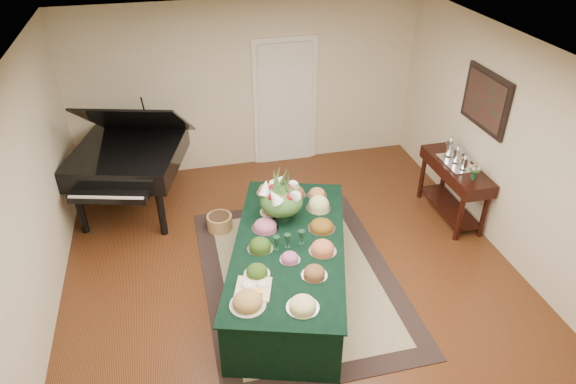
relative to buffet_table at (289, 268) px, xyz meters
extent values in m
plane|color=#32170B|center=(0.12, 0.25, -0.37)|extent=(6.00, 6.00, 0.00)
cube|color=black|center=(0.18, 0.23, -0.36)|extent=(2.30, 3.21, 0.01)
cube|color=#BEB48E|center=(0.18, 0.23, -0.36)|extent=(1.84, 2.76, 0.01)
cube|color=white|center=(0.72, 3.23, 0.68)|extent=(1.05, 0.04, 2.10)
cube|color=silver|center=(0.72, 3.21, 0.63)|extent=(0.90, 0.06, 2.00)
cube|color=black|center=(0.00, 0.00, -0.01)|extent=(1.86, 2.76, 0.71)
cube|color=black|center=(0.00, 0.00, 0.35)|extent=(1.94, 2.84, 0.02)
cylinder|color=silver|center=(-0.45, -0.43, 0.37)|extent=(0.27, 0.27, 0.01)
ellipsoid|color=#2E5115|center=(-0.45, -0.43, 0.41)|extent=(0.22, 0.22, 0.08)
cylinder|color=silver|center=(-0.06, -0.28, 0.37)|extent=(0.22, 0.22, 0.01)
ellipsoid|color=#BD5E85|center=(-0.06, -0.28, 0.40)|extent=(0.18, 0.18, 0.06)
cylinder|color=silver|center=(-0.33, -0.02, 0.37)|extent=(0.29, 0.29, 0.01)
ellipsoid|color=#2E5115|center=(-0.33, -0.02, 0.42)|extent=(0.24, 0.24, 0.09)
cylinder|color=silver|center=(-0.20, 0.33, 0.37)|extent=(0.32, 0.32, 0.01)
ellipsoid|color=#BD5E85|center=(-0.20, 0.33, 0.41)|extent=(0.27, 0.27, 0.08)
cylinder|color=silver|center=(0.12, -0.58, 0.37)|extent=(0.27, 0.27, 0.01)
ellipsoid|color=brown|center=(0.12, -0.58, 0.41)|extent=(0.22, 0.22, 0.08)
cylinder|color=silver|center=(-0.03, 1.08, 0.37)|extent=(0.28, 0.28, 0.01)
ellipsoid|color=#B78B49|center=(-0.03, 1.08, 0.42)|extent=(0.23, 0.23, 0.09)
cylinder|color=silver|center=(-0.11, -1.00, 0.37)|extent=(0.32, 0.32, 0.01)
ellipsoid|color=#EEF197|center=(-0.11, -1.00, 0.41)|extent=(0.26, 0.26, 0.08)
cylinder|color=silver|center=(0.32, 0.94, 0.37)|extent=(0.27, 0.27, 0.01)
ellipsoid|color=brown|center=(0.32, 0.94, 0.42)|extent=(0.22, 0.22, 0.09)
cylinder|color=silver|center=(0.51, 0.58, 0.37)|extent=(0.31, 0.31, 0.01)
ellipsoid|color=#EEF197|center=(0.51, 0.58, 0.43)|extent=(0.26, 0.26, 0.12)
cylinder|color=#AAB4AA|center=(-0.08, 0.64, 0.37)|extent=(0.25, 0.25, 0.01)
ellipsoid|color=#B78B49|center=(-0.08, 0.64, 0.43)|extent=(0.20, 0.20, 0.12)
cylinder|color=silver|center=(0.58, 0.86, 0.37)|extent=(0.25, 0.25, 0.01)
ellipsoid|color=#C77847|center=(0.58, 0.86, 0.41)|extent=(0.21, 0.21, 0.07)
cylinder|color=silver|center=(0.43, 0.18, 0.37)|extent=(0.33, 0.33, 0.01)
ellipsoid|color=brown|center=(0.43, 0.18, 0.41)|extent=(0.27, 0.27, 0.07)
cylinder|color=#AAB4AA|center=(-0.61, -0.84, 0.37)|extent=(0.35, 0.35, 0.01)
ellipsoid|color=#B78B49|center=(-0.61, -0.84, 0.42)|extent=(0.29, 0.29, 0.10)
cylinder|color=silver|center=(0.32, -0.23, 0.37)|extent=(0.31, 0.31, 0.01)
ellipsoid|color=#CD703B|center=(0.32, -0.23, 0.42)|extent=(0.25, 0.25, 0.09)
cube|color=tan|center=(-0.52, -0.64, 0.37)|extent=(0.44, 0.44, 0.02)
ellipsoid|color=beige|center=(-0.57, -0.58, 0.42)|extent=(0.14, 0.14, 0.08)
ellipsoid|color=beige|center=(-0.43, -0.61, 0.41)|extent=(0.12, 0.12, 0.07)
cube|color=#F8A427|center=(-0.50, -0.73, 0.41)|extent=(0.09, 0.07, 0.05)
cylinder|color=#13311F|center=(0.03, 0.49, 0.46)|extent=(0.20, 0.20, 0.20)
ellipsoid|color=#2C5622|center=(0.03, 0.49, 0.60)|extent=(0.50, 0.50, 0.33)
cylinder|color=black|center=(-2.46, 1.82, -0.02)|extent=(0.10, 0.10, 0.70)
cylinder|color=black|center=(-1.40, 1.52, -0.02)|extent=(0.10, 0.10, 0.70)
cylinder|color=black|center=(-1.59, 2.88, -0.02)|extent=(0.10, 0.10, 0.70)
cube|color=black|center=(-1.76, 2.25, 0.48)|extent=(1.76, 1.83, 0.30)
cube|color=black|center=(-1.99, 1.43, 0.38)|extent=(1.02, 0.48, 0.10)
cube|color=black|center=(-1.58, 2.36, 0.99)|extent=(1.59, 1.41, 0.77)
cylinder|color=#A17940|center=(-0.64, 1.44, -0.26)|extent=(0.35, 0.35, 0.22)
cylinder|color=black|center=(2.43, 0.46, -0.04)|extent=(0.07, 0.07, 0.66)
cylinder|color=black|center=(2.79, 0.46, -0.04)|extent=(0.07, 0.07, 0.66)
cylinder|color=black|center=(2.43, 1.56, -0.04)|extent=(0.07, 0.07, 0.66)
cylinder|color=black|center=(2.79, 1.56, -0.04)|extent=(0.07, 0.07, 0.66)
cube|color=black|center=(2.61, 1.01, 0.38)|extent=(0.45, 1.30, 0.18)
cube|color=black|center=(2.61, 1.01, -0.22)|extent=(0.38, 1.14, 0.03)
cube|color=silver|center=(2.61, 1.04, 0.48)|extent=(0.34, 0.58, 0.02)
cylinder|color=#13311F|center=(2.61, 0.61, 0.53)|extent=(0.07, 0.07, 0.11)
ellipsoid|color=pink|center=(2.61, 0.61, 0.63)|extent=(0.16, 0.16, 0.11)
cube|color=black|center=(2.84, 1.01, 1.38)|extent=(0.04, 0.95, 0.75)
cube|color=#4D141B|center=(2.81, 1.01, 1.38)|extent=(0.01, 0.82, 0.62)
camera|label=1|loc=(-1.08, -4.39, 3.90)|focal=32.00mm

